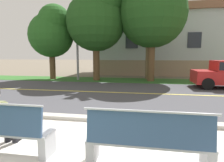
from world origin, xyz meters
The scene contains 13 objects.
ground_plane centered at (0.00, 8.00, 0.00)m, with size 140.00×140.00×0.00m, color #665B4C.
sidewalk_pavement centered at (0.00, 0.40, 0.01)m, with size 44.00×3.60×0.01m, color beige.
curb_edge centered at (0.00, 2.35, 0.06)m, with size 44.00×0.30×0.11m, color #ADA89E.
street_asphalt centered at (0.00, 6.50, 0.00)m, with size 52.00×8.00×0.01m, color #424247.
road_centre_line centered at (0.00, 6.50, 0.01)m, with size 48.00×0.14×0.01m, color #E0CC4C.
far_verge_grass centered at (0.00, 11.28, 0.01)m, with size 48.00×2.80×0.02m, color #2D6026.
bench_right centered at (1.35, 0.28, 0.46)m, with size 1.99×0.48×1.01m.
streetlamp centered at (-3.67, 11.10, 3.76)m, with size 0.24×2.10×6.52m.
shade_tree_far_left centered at (-5.68, 11.02, 3.58)m, with size 3.35×3.35×5.52m.
shade_tree_left centered at (-2.14, 10.89, 4.51)m, with size 4.21×4.21×6.94m.
shade_tree_centre centered at (1.80, 11.08, 5.00)m, with size 4.66×4.66×7.69m.
garden_wall centered at (3.02, 14.65, 0.70)m, with size 13.00×0.36×1.40m, color gray.
house_across_street centered at (2.65, 17.85, 3.16)m, with size 12.57×6.91×6.23m.
Camera 1 is at (1.29, -2.66, 1.81)m, focal length 30.68 mm.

